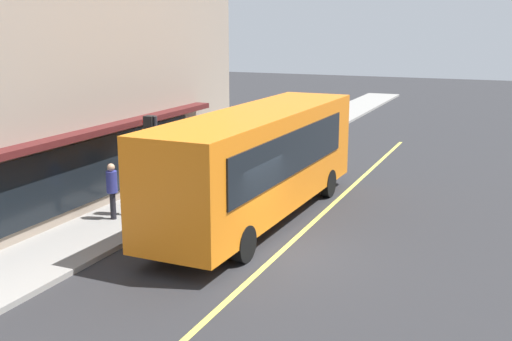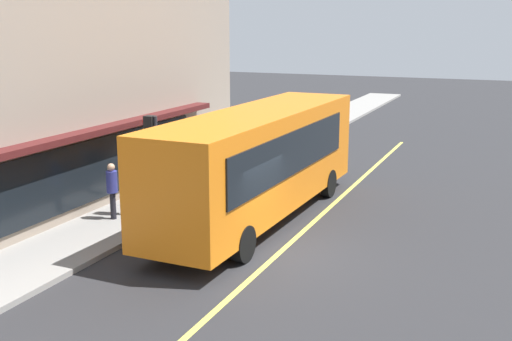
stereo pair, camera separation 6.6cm
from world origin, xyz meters
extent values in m
plane|color=#28282B|center=(0.00, 0.00, 0.00)|extent=(120.00, 120.00, 0.00)
cube|color=gray|center=(0.00, 5.53, 0.07)|extent=(80.00, 2.69, 0.15)
cube|color=#D8D14C|center=(0.00, 0.00, 0.00)|extent=(36.00, 0.16, 0.01)
cube|color=#4C1919|center=(0.60, 6.62, 2.80)|extent=(15.02, 0.70, 0.20)
cube|color=black|center=(0.60, 6.84, 1.50)|extent=(12.87, 0.08, 2.00)
cube|color=orange|center=(2.62, 1.68, 2.00)|extent=(11.06, 2.79, 3.00)
cube|color=black|center=(8.07, 1.53, 2.36)|extent=(0.18, 2.10, 1.80)
cube|color=black|center=(2.35, 2.95, 2.36)|extent=(8.80, 0.29, 1.32)
cube|color=black|center=(2.29, 0.41, 2.36)|extent=(8.80, 0.29, 1.32)
cube|color=#0CF259|center=(8.14, 1.53, 3.25)|extent=(0.13, 1.90, 0.36)
cube|color=#2D2D33|center=(8.17, 1.53, 0.75)|extent=(0.22, 2.40, 0.40)
cylinder|color=black|center=(6.17, 2.71, 0.50)|extent=(1.01, 0.33, 1.00)
cylinder|color=black|center=(6.11, 0.45, 0.50)|extent=(1.01, 0.33, 1.00)
cylinder|color=black|center=(-0.87, 2.90, 0.50)|extent=(1.01, 0.33, 1.00)
cylinder|color=black|center=(-0.93, 0.64, 0.50)|extent=(1.01, 0.33, 1.00)
cylinder|color=#2D2D33|center=(1.25, 4.58, 1.75)|extent=(0.12, 0.12, 3.20)
cube|color=black|center=(1.25, 4.78, 2.90)|extent=(0.30, 0.30, 0.90)
sphere|color=red|center=(1.25, 4.95, 3.17)|extent=(0.18, 0.18, 0.18)
sphere|color=orange|center=(1.25, 4.95, 2.90)|extent=(0.18, 0.18, 0.18)
sphere|color=green|center=(1.25, 4.95, 2.63)|extent=(0.18, 0.18, 0.18)
cylinder|color=black|center=(2.92, 4.90, 0.54)|extent=(0.18, 0.18, 0.78)
cylinder|color=#594C47|center=(2.92, 4.90, 1.24)|extent=(0.34, 0.34, 0.62)
sphere|color=tan|center=(2.92, 4.90, 1.66)|extent=(0.22, 0.22, 0.22)
cylinder|color=black|center=(0.44, 5.72, 0.58)|extent=(0.18, 0.18, 0.86)
cylinder|color=#33388C|center=(0.44, 5.72, 1.35)|extent=(0.34, 0.34, 0.68)
sphere|color=tan|center=(0.44, 5.72, 1.81)|extent=(0.24, 0.24, 0.24)
camera|label=1|loc=(-15.07, -5.75, 6.10)|focal=44.00mm
camera|label=2|loc=(-15.05, -5.81, 6.10)|focal=44.00mm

